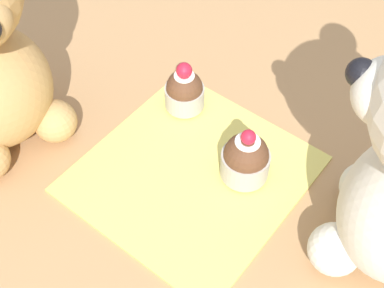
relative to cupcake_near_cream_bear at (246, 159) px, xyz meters
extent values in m
plane|color=tan|center=(0.04, -0.05, -0.03)|extent=(4.00, 4.00, 0.00)
cube|color=#E0D166|center=(0.04, -0.05, -0.03)|extent=(0.24, 0.23, 0.01)
sphere|color=black|center=(0.00, 0.09, 0.18)|extent=(0.02, 0.02, 0.02)
sphere|color=silver|center=(-0.05, 0.12, -0.01)|extent=(0.05, 0.05, 0.05)
sphere|color=silver|center=(0.04, 0.13, -0.01)|extent=(0.05, 0.05, 0.05)
sphere|color=tan|center=(0.09, -0.21, -0.01)|extent=(0.05, 0.05, 0.05)
cylinder|color=#B2ADA3|center=(0.00, 0.00, -0.01)|extent=(0.06, 0.06, 0.03)
sphere|color=brown|center=(0.00, 0.00, 0.01)|extent=(0.05, 0.05, 0.05)
cylinder|color=white|center=(0.00, 0.00, 0.03)|extent=(0.03, 0.03, 0.00)
sphere|color=red|center=(0.00, 0.00, 0.04)|extent=(0.02, 0.02, 0.02)
cylinder|color=#B2ADA3|center=(-0.04, -0.12, -0.01)|extent=(0.05, 0.05, 0.03)
sphere|color=brown|center=(-0.04, -0.12, 0.00)|extent=(0.05, 0.05, 0.05)
cylinder|color=white|center=(-0.04, -0.12, 0.02)|extent=(0.03, 0.03, 0.00)
sphere|color=red|center=(-0.04, -0.12, 0.03)|extent=(0.02, 0.02, 0.02)
camera|label=1|loc=(0.32, 0.18, 0.47)|focal=50.00mm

